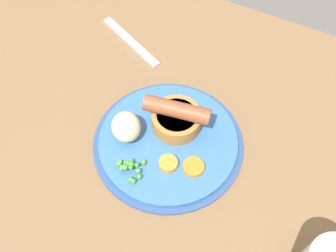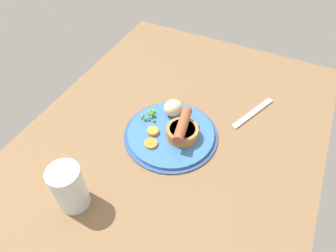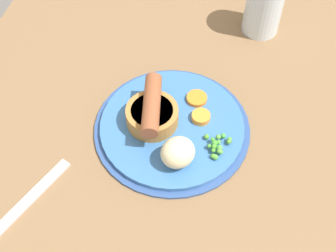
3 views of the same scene
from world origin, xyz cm
name	(u,v)px [view 1 (image 1 of 3)]	position (x,y,z in cm)	size (l,w,h in cm)	color
dining_table	(179,148)	(0.00, 0.00, 1.50)	(110.00, 80.00, 3.00)	brown
dinner_plate	(168,142)	(1.74, 0.71, 3.57)	(26.53, 26.53, 1.40)	#2D4C84
sausage_pudding	(177,117)	(1.85, -2.68, 6.83)	(11.80, 8.77, 6.01)	#AD7538
pea_pile	(130,167)	(4.61, 8.88, 5.30)	(5.09, 4.59, 1.77)	green
potato_chunk_0	(126,127)	(8.53, 3.18, 6.95)	(4.99, 5.53, 5.10)	beige
carrot_slice_0	(194,167)	(-4.55, 3.68, 4.76)	(3.59, 3.59, 0.73)	orange
carrot_slice_1	(168,164)	(-0.60, 5.17, 4.95)	(3.17, 3.17, 1.09)	orange
fork	(130,41)	(20.50, -17.90, 3.30)	(18.00, 1.60, 0.60)	silver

